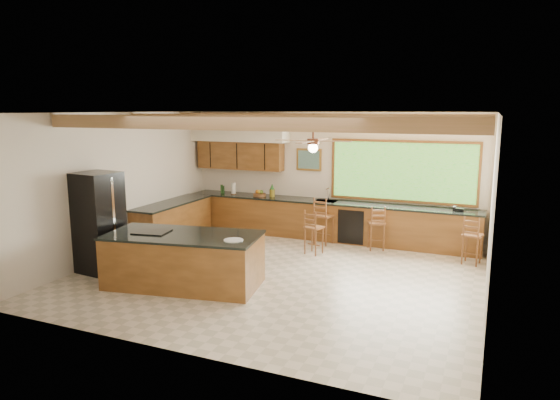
% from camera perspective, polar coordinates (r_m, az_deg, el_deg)
% --- Properties ---
extents(ground, '(7.20, 7.20, 0.00)m').
position_cam_1_polar(ground, '(9.44, -0.30, -8.58)').
color(ground, beige).
rests_on(ground, ground).
extents(room_shell, '(7.27, 6.54, 3.02)m').
position_cam_1_polar(room_shell, '(9.63, 0.30, 5.30)').
color(room_shell, silver).
rests_on(room_shell, ground).
extents(counter_run, '(7.12, 3.10, 1.25)m').
position_cam_1_polar(counter_run, '(11.85, 0.89, -2.30)').
color(counter_run, brown).
rests_on(counter_run, ground).
extents(island, '(2.84, 1.69, 0.95)m').
position_cam_1_polar(island, '(8.95, -10.94, -6.71)').
color(island, brown).
rests_on(island, ground).
extents(refrigerator, '(0.81, 0.79, 1.90)m').
position_cam_1_polar(refrigerator, '(10.04, -20.01, -2.42)').
color(refrigerator, black).
rests_on(refrigerator, ground).
extents(bar_stool_a, '(0.47, 0.47, 1.10)m').
position_cam_1_polar(bar_stool_a, '(11.39, 4.93, -1.91)').
color(bar_stool_a, brown).
rests_on(bar_stool_a, ground).
extents(bar_stool_b, '(0.42, 0.42, 0.96)m').
position_cam_1_polar(bar_stool_b, '(10.61, 3.81, -3.25)').
color(bar_stool_b, brown).
rests_on(bar_stool_b, ground).
extents(bar_stool_c, '(0.47, 0.47, 1.00)m').
position_cam_1_polar(bar_stool_c, '(11.10, 10.90, -2.69)').
color(bar_stool_c, brown).
rests_on(bar_stool_c, ground).
extents(bar_stool_d, '(0.42, 0.42, 0.99)m').
position_cam_1_polar(bar_stool_d, '(10.60, 21.13, -3.88)').
color(bar_stool_d, brown).
rests_on(bar_stool_d, ground).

